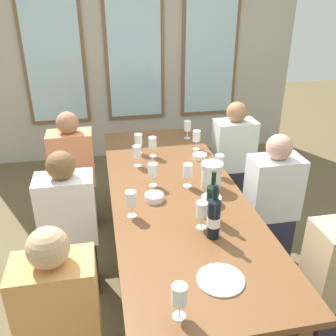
{
  "coord_description": "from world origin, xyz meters",
  "views": [
    {
      "loc": [
        -0.49,
        -2.23,
        2.02
      ],
      "look_at": [
        0.0,
        0.27,
        0.79
      ],
      "focal_mm": 39.57,
      "sensor_mm": 36.0,
      "label": 1
    }
  ],
  "objects_px": {
    "wine_glass_9": "(153,144)",
    "seated_person_3": "(233,161)",
    "wine_glass_0": "(197,137)",
    "wine_glass_3": "(188,171)",
    "seated_person_1": "(271,206)",
    "seated_person_2": "(74,175)",
    "metal_pitcher": "(211,175)",
    "wine_bottle_0": "(214,217)",
    "wine_glass_8": "(153,171)",
    "wine_glass_2": "(131,200)",
    "wine_glass_5": "(180,296)",
    "tasting_bowl_1": "(154,197)",
    "tasting_bowl_0": "(211,200)",
    "wine_bottle_1": "(212,202)",
    "seated_person_4": "(62,328)",
    "wine_glass_1": "(219,162)",
    "wine_glass_10": "(138,140)",
    "tasting_bowl_2": "(200,156)",
    "wine_glass_4": "(137,152)",
    "dining_table": "(175,199)",
    "wine_glass_6": "(202,211)",
    "white_plate_0": "(221,280)",
    "wine_glass_7": "(187,126)",
    "seated_person_0": "(70,229)"
  },
  "relations": [
    {
      "from": "tasting_bowl_0",
      "to": "wine_glass_5",
      "type": "height_order",
      "value": "wine_glass_5"
    },
    {
      "from": "wine_glass_9",
      "to": "seated_person_4",
      "type": "relative_size",
      "value": 0.16
    },
    {
      "from": "metal_pitcher",
      "to": "wine_glass_8",
      "type": "relative_size",
      "value": 1.09
    },
    {
      "from": "metal_pitcher",
      "to": "wine_glass_5",
      "type": "relative_size",
      "value": 1.09
    },
    {
      "from": "wine_glass_7",
      "to": "wine_bottle_0",
      "type": "bearing_deg",
      "value": -98.31
    },
    {
      "from": "wine_glass_5",
      "to": "seated_person_2",
      "type": "height_order",
      "value": "seated_person_2"
    },
    {
      "from": "wine_glass_5",
      "to": "seated_person_3",
      "type": "relative_size",
      "value": 0.16
    },
    {
      "from": "seated_person_1",
      "to": "seated_person_2",
      "type": "height_order",
      "value": "same"
    },
    {
      "from": "tasting_bowl_1",
      "to": "wine_glass_0",
      "type": "relative_size",
      "value": 0.74
    },
    {
      "from": "wine_glass_2",
      "to": "wine_glass_7",
      "type": "distance_m",
      "value": 1.41
    },
    {
      "from": "tasting_bowl_0",
      "to": "seated_person_2",
      "type": "height_order",
      "value": "seated_person_2"
    },
    {
      "from": "wine_glass_1",
      "to": "wine_glass_4",
      "type": "height_order",
      "value": "same"
    },
    {
      "from": "wine_glass_3",
      "to": "tasting_bowl_2",
      "type": "bearing_deg",
      "value": 64.21
    },
    {
      "from": "tasting_bowl_0",
      "to": "seated_person_1",
      "type": "distance_m",
      "value": 0.64
    },
    {
      "from": "wine_bottle_0",
      "to": "wine_bottle_1",
      "type": "height_order",
      "value": "wine_bottle_0"
    },
    {
      "from": "wine_glass_6",
      "to": "seated_person_4",
      "type": "height_order",
      "value": "seated_person_4"
    },
    {
      "from": "tasting_bowl_0",
      "to": "wine_glass_0",
      "type": "xyz_separation_m",
      "value": [
        0.14,
        0.92,
        0.09
      ]
    },
    {
      "from": "wine_bottle_0",
      "to": "wine_glass_10",
      "type": "xyz_separation_m",
      "value": [
        -0.27,
        1.28,
        -0.01
      ]
    },
    {
      "from": "tasting_bowl_2",
      "to": "seated_person_0",
      "type": "relative_size",
      "value": 0.11
    },
    {
      "from": "tasting_bowl_1",
      "to": "wine_glass_7",
      "type": "xyz_separation_m",
      "value": [
        0.49,
        1.08,
        0.1
      ]
    },
    {
      "from": "white_plate_0",
      "to": "wine_glass_8",
      "type": "bearing_deg",
      "value": 99.65
    },
    {
      "from": "wine_glass_6",
      "to": "wine_bottle_1",
      "type": "bearing_deg",
      "value": 41.49
    },
    {
      "from": "wine_bottle_1",
      "to": "tasting_bowl_1",
      "type": "bearing_deg",
      "value": 136.66
    },
    {
      "from": "white_plate_0",
      "to": "wine_glass_9",
      "type": "relative_size",
      "value": 1.35
    },
    {
      "from": "seated_person_0",
      "to": "seated_person_2",
      "type": "xyz_separation_m",
      "value": [
        0.0,
        0.85,
        0.0
      ]
    },
    {
      "from": "wine_bottle_1",
      "to": "wine_glass_3",
      "type": "height_order",
      "value": "wine_bottle_1"
    },
    {
      "from": "wine_glass_1",
      "to": "seated_person_3",
      "type": "distance_m",
      "value": 0.85
    },
    {
      "from": "wine_glass_1",
      "to": "metal_pitcher",
      "type": "bearing_deg",
      "value": -124.72
    },
    {
      "from": "wine_glass_2",
      "to": "seated_person_4",
      "type": "xyz_separation_m",
      "value": [
        -0.41,
        -0.6,
        -0.33
      ]
    },
    {
      "from": "wine_glass_9",
      "to": "seated_person_3",
      "type": "distance_m",
      "value": 0.91
    },
    {
      "from": "wine_bottle_0",
      "to": "seated_person_4",
      "type": "bearing_deg",
      "value": -160.49
    },
    {
      "from": "wine_glass_1",
      "to": "wine_glass_4",
      "type": "xyz_separation_m",
      "value": [
        -0.58,
        0.3,
        0.0
      ]
    },
    {
      "from": "tasting_bowl_2",
      "to": "wine_glass_5",
      "type": "distance_m",
      "value": 1.69
    },
    {
      "from": "dining_table",
      "to": "wine_glass_7",
      "type": "xyz_separation_m",
      "value": [
        0.32,
        0.98,
        0.19
      ]
    },
    {
      "from": "wine_glass_2",
      "to": "wine_glass_5",
      "type": "relative_size",
      "value": 1.0
    },
    {
      "from": "wine_bottle_1",
      "to": "seated_person_2",
      "type": "distance_m",
      "value": 1.55
    },
    {
      "from": "metal_pitcher",
      "to": "dining_table",
      "type": "bearing_deg",
      "value": -178.99
    },
    {
      "from": "wine_glass_8",
      "to": "tasting_bowl_2",
      "type": "bearing_deg",
      "value": 40.79
    },
    {
      "from": "wine_glass_2",
      "to": "seated_person_0",
      "type": "height_order",
      "value": "seated_person_0"
    },
    {
      "from": "tasting_bowl_2",
      "to": "wine_bottle_1",
      "type": "bearing_deg",
      "value": -100.92
    },
    {
      "from": "wine_glass_0",
      "to": "wine_glass_3",
      "type": "height_order",
      "value": "same"
    },
    {
      "from": "metal_pitcher",
      "to": "wine_bottle_0",
      "type": "height_order",
      "value": "wine_bottle_0"
    },
    {
      "from": "tasting_bowl_0",
      "to": "seated_person_1",
      "type": "xyz_separation_m",
      "value": [
        0.56,
        0.21,
        -0.24
      ]
    },
    {
      "from": "wine_glass_3",
      "to": "seated_person_0",
      "type": "bearing_deg",
      "value": -175.22
    },
    {
      "from": "wine_glass_1",
      "to": "wine_glass_10",
      "type": "bearing_deg",
      "value": 134.31
    },
    {
      "from": "wine_glass_5",
      "to": "wine_glass_9",
      "type": "height_order",
      "value": "same"
    },
    {
      "from": "seated_person_3",
      "to": "tasting_bowl_1",
      "type": "bearing_deg",
      "value": -134.22
    },
    {
      "from": "dining_table",
      "to": "wine_glass_1",
      "type": "relative_size",
      "value": 14.36
    },
    {
      "from": "seated_person_2",
      "to": "wine_glass_9",
      "type": "bearing_deg",
      "value": -16.61
    },
    {
      "from": "wine_glass_5",
      "to": "wine_glass_7",
      "type": "distance_m",
      "value": 2.15
    }
  ]
}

